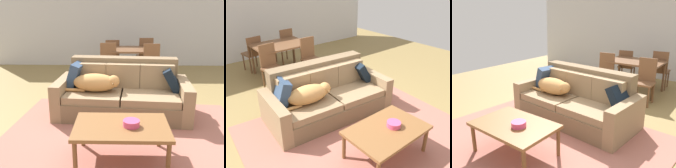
# 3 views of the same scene
# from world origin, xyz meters

# --- Properties ---
(ground_plane) EXTENTS (10.00, 10.00, 0.00)m
(ground_plane) POSITION_xyz_m (0.00, 0.00, 0.00)
(ground_plane) COLOR olive
(back_partition) EXTENTS (8.00, 0.12, 2.70)m
(back_partition) POSITION_xyz_m (0.00, 4.00, 1.35)
(back_partition) COLOR silver
(back_partition) RESTS_ON ground
(area_rug) EXTENTS (3.57, 3.18, 0.01)m
(area_rug) POSITION_xyz_m (-0.17, -0.67, 0.01)
(area_rug) COLOR #AB6658
(area_rug) RESTS_ON ground
(couch) EXTENTS (2.20, 1.15, 0.89)m
(couch) POSITION_xyz_m (-0.16, 0.30, 0.33)
(couch) COLOR #7A6347
(couch) RESTS_ON ground
(dog_on_left_cushion) EXTENTS (0.87, 0.41, 0.28)m
(dog_on_left_cushion) POSITION_xyz_m (-0.58, 0.17, 0.56)
(dog_on_left_cushion) COLOR tan
(dog_on_left_cushion) RESTS_ON couch
(throw_pillow_by_left_arm) EXTENTS (0.34, 0.47, 0.45)m
(throw_pillow_by_left_arm) POSITION_xyz_m (-0.95, 0.42, 0.61)
(throw_pillow_by_left_arm) COLOR #344A69
(throw_pillow_by_left_arm) RESTS_ON couch
(throw_pillow_by_right_arm) EXTENTS (0.36, 0.43, 0.40)m
(throw_pillow_by_right_arm) POSITION_xyz_m (0.63, 0.28, 0.59)
(throw_pillow_by_right_arm) COLOR black
(throw_pillow_by_right_arm) RESTS_ON couch
(coffee_table) EXTENTS (1.07, 0.70, 0.44)m
(coffee_table) POSITION_xyz_m (-0.20, -1.10, 0.40)
(coffee_table) COLOR brown
(coffee_table) RESTS_ON ground
(bowl_on_coffee_table) EXTENTS (0.19, 0.19, 0.07)m
(bowl_on_coffee_table) POSITION_xyz_m (-0.09, -1.12, 0.48)
(bowl_on_coffee_table) COLOR #EA4C7F
(bowl_on_coffee_table) RESTS_ON coffee_table
(dining_table) EXTENTS (1.22, 0.92, 0.75)m
(dining_table) POSITION_xyz_m (0.06, 2.41, 0.68)
(dining_table) COLOR brown
(dining_table) RESTS_ON ground
(dining_chair_near_left) EXTENTS (0.44, 0.44, 0.94)m
(dining_chair_near_left) POSITION_xyz_m (-0.45, 1.88, 0.52)
(dining_chair_near_left) COLOR brown
(dining_chair_near_left) RESTS_ON ground
(dining_chair_near_right) EXTENTS (0.41, 0.41, 0.94)m
(dining_chair_near_right) POSITION_xyz_m (0.50, 1.82, 0.51)
(dining_chair_near_right) COLOR brown
(dining_chair_near_right) RESTS_ON ground
(dining_chair_far_left) EXTENTS (0.45, 0.45, 0.89)m
(dining_chair_far_left) POSITION_xyz_m (-0.40, 3.00, 0.50)
(dining_chair_far_left) COLOR brown
(dining_chair_far_left) RESTS_ON ground
(dining_chair_far_right) EXTENTS (0.43, 0.43, 0.95)m
(dining_chair_far_right) POSITION_xyz_m (0.47, 3.01, 0.52)
(dining_chair_far_right) COLOR brown
(dining_chair_far_right) RESTS_ON ground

